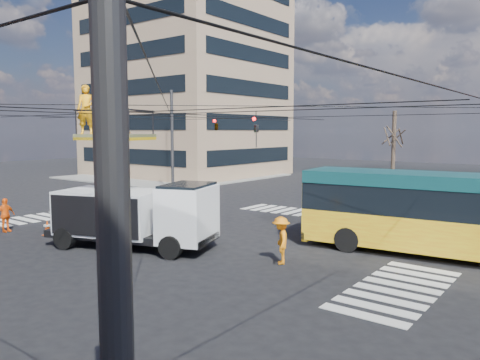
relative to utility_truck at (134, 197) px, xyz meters
name	(u,v)px	position (x,y,z in m)	size (l,w,h in m)	color
ground	(169,242)	(0.44, 1.49, -2.10)	(120.00, 120.00, 0.00)	black
sidewalk_nw	(174,176)	(-20.56, 22.49, -2.04)	(18.00, 18.00, 0.12)	slate
crosswalks	(169,242)	(0.44, 1.49, -2.09)	(22.40, 22.40, 0.02)	silver
building_tower	(185,37)	(-21.54, 25.47, 12.91)	(18.06, 16.06, 30.00)	#987960
overhead_network	(173,143)	(0.37, 1.90, 2.19)	(24.24, 24.24, 8.00)	#2D2D30
tree_a	(394,134)	(5.44, 14.99, 2.53)	(2.00, 2.00, 6.00)	#382B21
utility_truck	(134,197)	(0.00, 0.00, 0.00)	(7.37, 4.48, 6.68)	black
city_bus	(477,215)	(11.65, 6.33, -0.37)	(13.14, 3.98, 3.20)	orange
traffic_cone	(47,228)	(-5.01, -1.00, -1.73)	(0.36, 0.36, 0.72)	#FF520A
worker_ground	(5,215)	(-7.30, -1.81, -1.28)	(0.95, 0.40, 1.63)	orange
flagger	(281,240)	(6.10, 1.64, -1.23)	(1.12, 0.65, 1.74)	orange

